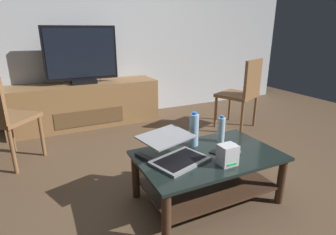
{
  "coord_description": "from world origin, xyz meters",
  "views": [
    {
      "loc": [
        -0.91,
        -1.64,
        1.27
      ],
      "look_at": [
        0.06,
        0.36,
        0.54
      ],
      "focal_mm": 28.87,
      "sensor_mm": 36.0,
      "label": 1
    }
  ],
  "objects_px": {
    "coffee_table": "(208,169)",
    "water_bottle_far": "(194,130)",
    "dining_chair": "(243,91)",
    "cell_phone": "(220,153)",
    "water_bottle_near": "(221,129)",
    "media_cabinet": "(86,104)",
    "laptop": "(174,151)",
    "television": "(81,56)",
    "tv_remote": "(236,148)",
    "side_chair": "(0,115)",
    "router_box": "(228,155)",
    "soundbar_remote": "(144,157)"
  },
  "relations": [
    {
      "from": "coffee_table",
      "to": "water_bottle_far",
      "type": "height_order",
      "value": "water_bottle_far"
    },
    {
      "from": "dining_chair",
      "to": "water_bottle_far",
      "type": "relative_size",
      "value": 3.31
    },
    {
      "from": "water_bottle_far",
      "to": "cell_phone",
      "type": "height_order",
      "value": "water_bottle_far"
    },
    {
      "from": "water_bottle_near",
      "to": "cell_phone",
      "type": "distance_m",
      "value": 0.26
    },
    {
      "from": "media_cabinet",
      "to": "laptop",
      "type": "relative_size",
      "value": 3.88
    },
    {
      "from": "water_bottle_near",
      "to": "cell_phone",
      "type": "bearing_deg",
      "value": -126.95
    },
    {
      "from": "television",
      "to": "media_cabinet",
      "type": "bearing_deg",
      "value": 90.0
    },
    {
      "from": "laptop",
      "to": "tv_remote",
      "type": "relative_size",
      "value": 3.11
    },
    {
      "from": "cell_phone",
      "to": "side_chair",
      "type": "bearing_deg",
      "value": 109.63
    },
    {
      "from": "television",
      "to": "laptop",
      "type": "bearing_deg",
      "value": -83.14
    },
    {
      "from": "television",
      "to": "dining_chair",
      "type": "height_order",
      "value": "television"
    },
    {
      "from": "media_cabinet",
      "to": "tv_remote",
      "type": "bearing_deg",
      "value": -71.11
    },
    {
      "from": "dining_chair",
      "to": "cell_phone",
      "type": "relative_size",
      "value": 6.49
    },
    {
      "from": "side_chair",
      "to": "router_box",
      "type": "xyz_separation_m",
      "value": [
        1.45,
        -1.49,
        -0.05
      ]
    },
    {
      "from": "television",
      "to": "side_chair",
      "type": "distance_m",
      "value": 1.31
    },
    {
      "from": "router_box",
      "to": "cell_phone",
      "type": "relative_size",
      "value": 1.02
    },
    {
      "from": "coffee_table",
      "to": "tv_remote",
      "type": "bearing_deg",
      "value": -5.04
    },
    {
      "from": "dining_chair",
      "to": "laptop",
      "type": "height_order",
      "value": "dining_chair"
    },
    {
      "from": "television",
      "to": "side_chair",
      "type": "xyz_separation_m",
      "value": [
        -0.9,
        -0.84,
        -0.42
      ]
    },
    {
      "from": "water_bottle_far",
      "to": "cell_phone",
      "type": "relative_size",
      "value": 1.96
    },
    {
      "from": "dining_chair",
      "to": "water_bottle_far",
      "type": "height_order",
      "value": "dining_chair"
    },
    {
      "from": "water_bottle_far",
      "to": "router_box",
      "type": "bearing_deg",
      "value": -84.03
    },
    {
      "from": "laptop",
      "to": "soundbar_remote",
      "type": "xyz_separation_m",
      "value": [
        -0.19,
        0.12,
        -0.06
      ]
    },
    {
      "from": "water_bottle_near",
      "to": "cell_phone",
      "type": "xyz_separation_m",
      "value": [
        -0.15,
        -0.19,
        -0.1
      ]
    },
    {
      "from": "media_cabinet",
      "to": "tv_remote",
      "type": "xyz_separation_m",
      "value": [
        0.75,
        -2.19,
        0.11
      ]
    },
    {
      "from": "television",
      "to": "tv_remote",
      "type": "height_order",
      "value": "television"
    },
    {
      "from": "dining_chair",
      "to": "tv_remote",
      "type": "xyz_separation_m",
      "value": [
        -1.07,
        -1.17,
        -0.11
      ]
    },
    {
      "from": "water_bottle_near",
      "to": "side_chair",
      "type": "bearing_deg",
      "value": 145.04
    },
    {
      "from": "television",
      "to": "laptop",
      "type": "relative_size",
      "value": 1.83
    },
    {
      "from": "dining_chair",
      "to": "media_cabinet",
      "type": "bearing_deg",
      "value": 150.65
    },
    {
      "from": "coffee_table",
      "to": "water_bottle_near",
      "type": "distance_m",
      "value": 0.36
    },
    {
      "from": "media_cabinet",
      "to": "water_bottle_near",
      "type": "height_order",
      "value": "water_bottle_near"
    },
    {
      "from": "water_bottle_far",
      "to": "soundbar_remote",
      "type": "xyz_separation_m",
      "value": [
        -0.44,
        -0.04,
        -0.12
      ]
    },
    {
      "from": "side_chair",
      "to": "water_bottle_near",
      "type": "bearing_deg",
      "value": -34.96
    },
    {
      "from": "cell_phone",
      "to": "soundbar_remote",
      "type": "bearing_deg",
      "value": 131.87
    },
    {
      "from": "coffee_table",
      "to": "water_bottle_near",
      "type": "bearing_deg",
      "value": 35.05
    },
    {
      "from": "water_bottle_near",
      "to": "tv_remote",
      "type": "xyz_separation_m",
      "value": [
        0.01,
        -0.18,
        -0.09
      ]
    },
    {
      "from": "water_bottle_far",
      "to": "soundbar_remote",
      "type": "height_order",
      "value": "water_bottle_far"
    },
    {
      "from": "laptop",
      "to": "soundbar_remote",
      "type": "height_order",
      "value": "laptop"
    },
    {
      "from": "water_bottle_near",
      "to": "cell_phone",
      "type": "relative_size",
      "value": 1.58
    },
    {
      "from": "router_box",
      "to": "soundbar_remote",
      "type": "height_order",
      "value": "router_box"
    },
    {
      "from": "water_bottle_near",
      "to": "water_bottle_far",
      "type": "distance_m",
      "value": 0.24
    },
    {
      "from": "coffee_table",
      "to": "soundbar_remote",
      "type": "xyz_separation_m",
      "value": [
        -0.45,
        0.15,
        0.13
      ]
    },
    {
      "from": "dining_chair",
      "to": "cell_phone",
      "type": "height_order",
      "value": "dining_chair"
    },
    {
      "from": "soundbar_remote",
      "to": "tv_remote",
      "type": "bearing_deg",
      "value": -31.65
    },
    {
      "from": "router_box",
      "to": "dining_chair",
      "type": "bearing_deg",
      "value": 46.25
    },
    {
      "from": "soundbar_remote",
      "to": "side_chair",
      "type": "bearing_deg",
      "value": 112.63
    },
    {
      "from": "water_bottle_far",
      "to": "laptop",
      "type": "bearing_deg",
      "value": -148.76
    },
    {
      "from": "television",
      "to": "router_box",
      "type": "height_order",
      "value": "television"
    },
    {
      "from": "soundbar_remote",
      "to": "dining_chair",
      "type": "bearing_deg",
      "value": 12.22
    }
  ]
}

